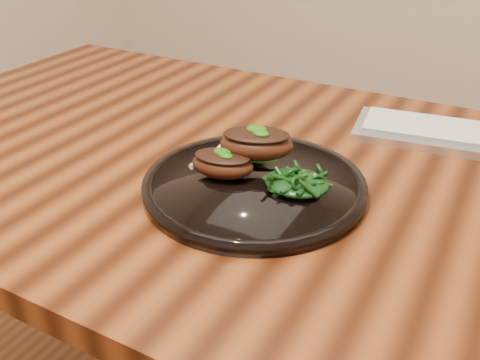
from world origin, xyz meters
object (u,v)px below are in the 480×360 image
Objects in this scene: desk at (299,219)px; plate at (254,185)px; lamb_chop_front at (222,163)px; greens_heap at (297,179)px.

desk is 0.13m from plate.
plate is at bearing 13.75° from lamb_chop_front.
desk is at bearing 47.80° from lamb_chop_front.
plate is 0.07m from greens_heap.
lamb_chop_front reaches higher than desk.
lamb_chop_front is (-0.08, -0.09, 0.12)m from desk.
plate is (-0.04, -0.08, 0.09)m from desk.
lamb_chop_front is 0.11m from greens_heap.
greens_heap is (0.06, 0.01, 0.02)m from plate.
greens_heap is at bearing 8.87° from lamb_chop_front.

